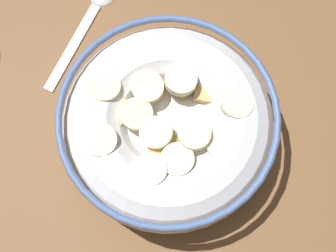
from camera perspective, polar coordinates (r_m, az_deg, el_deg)
ground_plane at (r=44.80cm, az=0.00°, el=-1.43°), size 122.03×122.03×2.00cm
cereal_bowl at (r=40.63cm, az=-0.01°, el=0.10°), size 18.61×18.61×6.54cm
spoon at (r=49.38cm, az=-8.92°, el=14.28°), size 4.58×14.01×0.80cm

